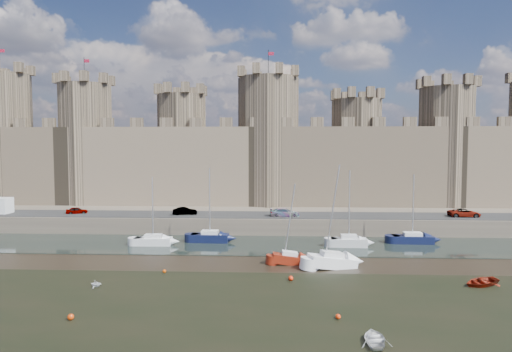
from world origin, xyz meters
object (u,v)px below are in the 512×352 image
Objects in this scene: car_1 at (185,211)px; sailboat_4 at (290,258)px; sailboat_5 at (332,261)px; sailboat_2 at (349,241)px; sailboat_0 at (153,240)px; car_2 at (285,213)px; sailboat_3 at (412,238)px; car_3 at (464,213)px; sailboat_1 at (210,237)px; car_0 at (77,211)px.

car_1 is 0.41× the size of sailboat_4.
sailboat_2 is at bearing 55.96° from sailboat_5.
sailboat_4 is at bearing -27.17° from sailboat_0.
sailboat_5 is (4.83, -19.32, -2.35)m from car_2.
car_3 is at bearing 38.30° from sailboat_3.
sailboat_0 is 7.57m from sailboat_1.
sailboat_3 is at bearing 126.41° from car_3.
sailboat_1 is at bearing 15.71° from sailboat_0.
car_0 is at bearing 77.79° from car_1.
car_2 is 0.44× the size of sailboat_1.
sailboat_3 is (27.42, 0.63, -0.06)m from sailboat_1.
car_1 is 15.36m from car_2.
car_2 is 12.46m from sailboat_2.
car_1 is 0.38× the size of sailboat_2.
sailboat_1 is 0.90× the size of sailboat_5.
sailboat_1 is (7.23, 2.25, 0.07)m from sailboat_0.
sailboat_4 is (-26.57, -18.71, -2.46)m from car_3.
car_2 reaches higher than car_0.
sailboat_4 is at bearing -139.88° from car_0.
sailboat_0 is at bearing 148.98° from sailboat_4.
sailboat_0 reaches higher than sailboat_4.
sailboat_0 is at bearing 157.24° from car_1.
sailboat_4 is at bearing -150.97° from car_1.
sailboat_2 is (25.74, 0.33, 0.07)m from sailboat_0.
sailboat_2 is at bearing -139.15° from car_2.
car_1 is at bearing 158.71° from sailboat_2.
sailboat_5 is (15.11, -12.17, -0.01)m from sailboat_1.
sailboat_2 is (23.56, -9.90, -2.31)m from car_1.
sailboat_4 is 0.80× the size of sailboat_5.
sailboat_0 is at bearing -144.94° from car_0.
car_0 is 42.11m from sailboat_2.
sailboat_2 is 1.10× the size of sailboat_4.
sailboat_2 is at bearing -123.55° from car_1.
sailboat_3 is at bearing 17.43° from sailboat_2.
car_0 is 0.34× the size of sailboat_3.
car_0 is 0.86× the size of car_1.
sailboat_2 reaches higher than sailboat_0.
sailboat_4 is at bearing 124.65° from car_3.
car_3 is 0.46× the size of sailboat_1.
sailboat_3 is at bearing 28.69° from sailboat_4.
sailboat_1 is at bearing -177.30° from sailboat_3.
sailboat_4 is at bearing -130.32° from sailboat_2.
sailboat_4 reaches higher than car_1.
sailboat_0 reaches higher than car_0.
car_2 is at bearing 88.29° from sailboat_5.
car_0 is at bearing 172.47° from sailboat_3.
sailboat_2 is at bearing 117.34° from car_3.
car_2 is 0.96× the size of car_3.
sailboat_5 is (-12.31, -12.80, 0.06)m from sailboat_3.
sailboat_4 is at bearing -144.51° from sailboat_3.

